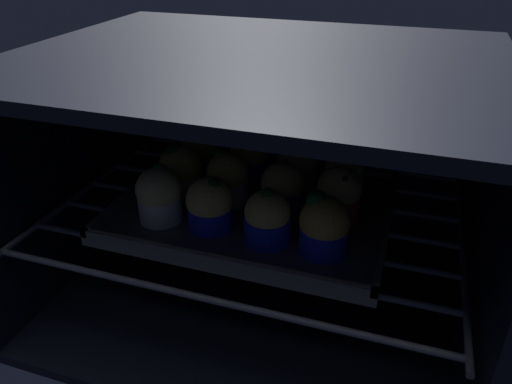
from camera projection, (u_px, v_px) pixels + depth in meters
The scene contains 15 objects.
oven_cavity at pixel (267, 177), 70.73cm from camera, with size 59.00×47.00×37.00cm.
oven_rack at pixel (258, 212), 68.85cm from camera, with size 54.80×42.00×0.80cm.
baking_tray at pixel (256, 208), 67.62cm from camera, with size 35.99×28.68×2.20cm.
muffin_row0_col0 at pixel (159, 195), 62.61cm from camera, with size 5.88×5.88×7.49cm.
muffin_row0_col1 at pixel (210, 205), 60.98cm from camera, with size 5.91×5.91×7.04cm.
muffin_row0_col2 at pixel (267, 218), 58.33cm from camera, with size 5.62×5.62×7.25cm.
muffin_row0_col3 at pixel (324, 226), 56.34cm from camera, with size 5.86×5.86×7.66cm.
muffin_row1_col0 at pixel (180, 171), 68.94cm from camera, with size 6.07×6.07×7.35cm.
muffin_row1_col1 at pixel (227, 179), 66.70cm from camera, with size 5.71×5.71×7.42cm.
muffin_row1_col2 at pixel (282, 188), 64.78cm from camera, with size 5.78×5.78×7.10cm.
muffin_row1_col3 at pixel (339, 195), 62.83cm from camera, with size 5.74×5.74×7.22cm.
muffin_row2_col0 at pixel (201, 151), 75.06cm from camera, with size 6.04×6.04×7.13cm.
muffin_row2_col1 at pixel (249, 158), 73.24cm from camera, with size 5.77×5.77×6.81cm.
muffin_row2_col2 at pixel (297, 165), 70.62cm from camera, with size 5.91×5.91×6.97cm.
muffin_row2_col3 at pixel (344, 172), 69.33cm from camera, with size 5.62×5.62×6.73cm.
Camera 1 is at (18.37, -33.96, 49.37)cm, focal length 34.43 mm.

